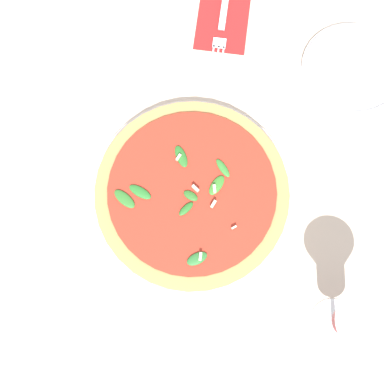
# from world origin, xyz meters

# --- Properties ---
(ground_plane) EXTENTS (6.00, 6.00, 0.00)m
(ground_plane) POSITION_xyz_m (0.00, 0.00, 0.00)
(ground_plane) COLOR beige
(pizza_arugula_main) EXTENTS (0.34, 0.34, 0.05)m
(pizza_arugula_main) POSITION_xyz_m (0.03, 0.03, 0.02)
(pizza_arugula_main) COLOR white
(pizza_arugula_main) RESTS_ON ground_plane
(wine_glass) EXTENTS (0.08, 0.08, 0.17)m
(wine_glass) POSITION_xyz_m (0.12, 0.32, 0.12)
(wine_glass) COLOR white
(wine_glass) RESTS_ON ground_plane
(napkin) EXTENTS (0.17, 0.13, 0.01)m
(napkin) POSITION_xyz_m (-0.31, -0.06, 0.00)
(napkin) COLOR #B21E1E
(napkin) RESTS_ON ground_plane
(fork) EXTENTS (0.18, 0.07, 0.00)m
(fork) POSITION_xyz_m (-0.30, -0.06, 0.01)
(fork) COLOR silver
(fork) RESTS_ON ground_plane
(side_plate_white) EXTENTS (0.19, 0.19, 0.02)m
(side_plate_white) POSITION_xyz_m (-0.31, 0.19, 0.01)
(side_plate_white) COLOR white
(side_plate_white) RESTS_ON ground_plane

